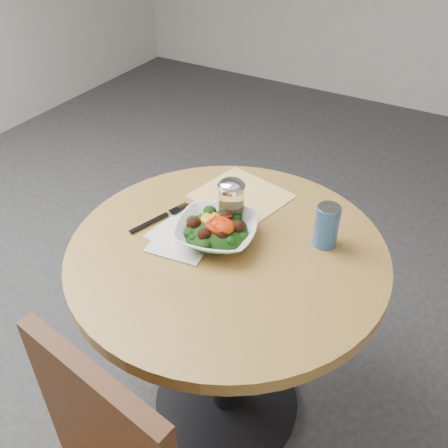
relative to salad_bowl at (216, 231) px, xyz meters
The scene contains 8 objects.
ground 0.78m from the salad_bowl, 17.96° to the right, with size 6.00×6.00×0.00m, color #2A2A2D.
table 0.23m from the salad_bowl, 17.96° to the right, with size 0.90×0.90×0.75m.
cloth_napkin 0.24m from the salad_bowl, 100.91° to the left, with size 0.27×0.24×0.00m, color #FCAA0D.
paper_napkins 0.10m from the salad_bowl, 155.51° to the right, with size 0.20×0.22×0.00m.
salad_bowl is the anchor object (origin of this frame).
fork 0.20m from the salad_bowl, behind, with size 0.09×0.21×0.00m.
spice_shaker 0.10m from the salad_bowl, 93.32° to the left, with size 0.08×0.08×0.14m.
beverage_can 0.31m from the salad_bowl, 26.87° to the left, with size 0.07×0.07×0.13m.
Camera 1 is at (0.53, -0.94, 1.64)m, focal length 40.00 mm.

